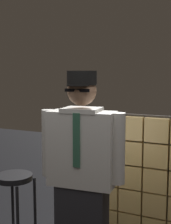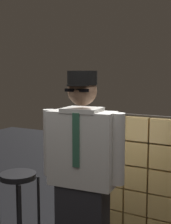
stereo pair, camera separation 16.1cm
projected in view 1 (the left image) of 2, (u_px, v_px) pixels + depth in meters
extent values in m
cube|color=#F2C672|center=(86.00, 215.00, 3.71)|extent=(0.25, 0.08, 0.25)
cube|color=#F2C672|center=(108.00, 219.00, 3.59)|extent=(0.25, 0.08, 0.25)
cube|color=#F2C672|center=(130.00, 224.00, 3.48)|extent=(0.25, 0.08, 0.25)
cube|color=#F2C672|center=(86.00, 193.00, 3.67)|extent=(0.25, 0.08, 0.25)
cube|color=#F2C672|center=(108.00, 197.00, 3.56)|extent=(0.25, 0.08, 0.25)
cube|color=#F2C672|center=(131.00, 201.00, 3.45)|extent=(0.25, 0.08, 0.25)
cube|color=#F2C672|center=(155.00, 205.00, 3.34)|extent=(0.25, 0.08, 0.25)
cube|color=#F2C672|center=(86.00, 170.00, 3.64)|extent=(0.25, 0.08, 0.25)
cube|color=#F2C672|center=(108.00, 174.00, 3.53)|extent=(0.25, 0.08, 0.25)
cube|color=#F2C672|center=(131.00, 177.00, 3.42)|extent=(0.25, 0.08, 0.25)
cube|color=#F2C672|center=(156.00, 181.00, 3.30)|extent=(0.25, 0.08, 0.25)
cube|color=#F2C672|center=(86.00, 148.00, 3.61)|extent=(0.25, 0.08, 0.25)
cube|color=#F2C672|center=(108.00, 150.00, 3.50)|extent=(0.25, 0.08, 0.25)
cube|color=#F2C672|center=(131.00, 153.00, 3.38)|extent=(0.25, 0.08, 0.25)
cube|color=#F2C672|center=(156.00, 156.00, 3.27)|extent=(0.25, 0.08, 0.25)
cube|color=#F2C672|center=(86.00, 125.00, 3.58)|extent=(0.25, 0.08, 0.25)
cube|color=#F2C672|center=(108.00, 126.00, 3.46)|extent=(0.25, 0.08, 0.25)
cube|color=#F2C672|center=(132.00, 128.00, 3.35)|extent=(0.25, 0.08, 0.25)
cube|color=#F2C672|center=(157.00, 130.00, 3.24)|extent=(0.25, 0.08, 0.25)
cube|color=#38332D|center=(132.00, 176.00, 3.46)|extent=(1.35, 0.02, 1.35)
cube|color=silver|center=(82.00, 149.00, 2.56)|extent=(0.55, 0.29, 0.60)
cube|color=#33664C|center=(76.00, 141.00, 2.44)|extent=(0.06, 0.02, 0.42)
cube|color=silver|center=(82.00, 110.00, 2.53)|extent=(0.32, 0.27, 0.04)
sphere|color=#A87A5B|center=(82.00, 91.00, 2.51)|extent=(0.23, 0.23, 0.23)
ellipsoid|color=black|center=(80.00, 97.00, 2.46)|extent=(0.16, 0.10, 0.10)
cube|color=black|center=(77.00, 90.00, 2.41)|extent=(0.20, 0.03, 0.02)
cylinder|color=black|center=(78.00, 85.00, 2.42)|extent=(0.19, 0.19, 0.01)
cylinder|color=black|center=(82.00, 78.00, 2.49)|extent=(0.24, 0.24, 0.11)
cylinder|color=silver|center=(118.00, 149.00, 2.46)|extent=(0.12, 0.12, 0.56)
cylinder|color=silver|center=(48.00, 143.00, 2.66)|extent=(0.12, 0.12, 0.56)
cylinder|color=black|center=(14.00, 177.00, 2.94)|extent=(0.34, 0.34, 0.05)
cylinder|color=black|center=(13.00, 212.00, 3.17)|extent=(0.03, 0.03, 0.78)
cylinder|color=black|center=(35.00, 217.00, 3.06)|extent=(0.03, 0.03, 0.78)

